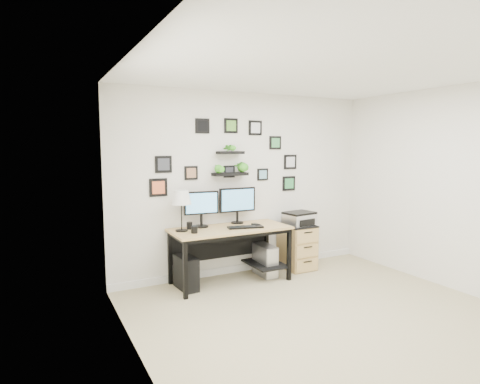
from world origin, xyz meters
TOP-DOWN VIEW (x-y plane):
  - room at (0.00, 1.98)m, footprint 4.00×4.00m
  - desk at (-0.40, 1.67)m, footprint 1.60×0.70m
  - monitor_left at (-0.76, 1.84)m, footprint 0.48×0.20m
  - monitor_right at (-0.21, 1.86)m, footprint 0.55×0.18m
  - keyboard at (-0.26, 1.53)m, footprint 0.49×0.25m
  - mouse at (-0.08, 1.57)m, footprint 0.09×0.12m
  - table_lamp at (-1.08, 1.73)m, footprint 0.26×0.26m
  - mug at (-0.98, 1.54)m, footprint 0.08×0.08m
  - pen_cup at (-0.95, 1.80)m, footprint 0.07×0.07m
  - pc_tower_black at (-1.06, 1.66)m, footprint 0.22×0.44m
  - pc_tower_grey at (0.13, 1.66)m, footprint 0.21×0.45m
  - file_cabinet at (0.73, 1.72)m, footprint 0.43×0.53m
  - printer at (0.74, 1.70)m, footprint 0.47×0.40m
  - wall_decor at (-0.27, 1.93)m, footprint 2.30×0.18m

SIDE VIEW (x-z plane):
  - room at x=0.00m, z-range -1.95..2.05m
  - pc_tower_black at x=-1.06m, z-range 0.00..0.43m
  - pc_tower_grey at x=0.13m, z-range 0.00..0.44m
  - file_cabinet at x=0.73m, z-range 0.00..0.67m
  - desk at x=-0.40m, z-range 0.25..1.00m
  - keyboard at x=-0.26m, z-range 0.75..0.77m
  - mouse at x=-0.08m, z-range 0.75..0.78m
  - printer at x=0.74m, z-range 0.67..0.86m
  - mug at x=-0.98m, z-range 0.75..0.84m
  - pen_cup at x=-0.95m, z-range 0.75..0.85m
  - monitor_left at x=-0.76m, z-range 0.79..1.28m
  - monitor_right at x=-0.21m, z-range 0.80..1.31m
  - table_lamp at x=-1.08m, z-range 0.91..1.44m
  - wall_decor at x=-0.27m, z-range 1.11..2.18m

